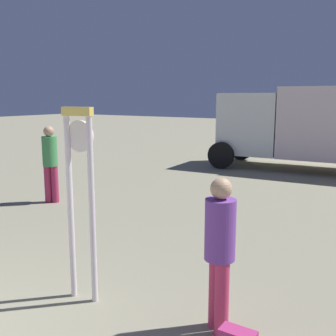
{
  "coord_description": "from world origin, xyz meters",
  "views": [
    {
      "loc": [
        3.99,
        -0.95,
        2.42
      ],
      "look_at": [
        0.27,
        4.8,
        1.2
      ],
      "focal_mm": 42.81,
      "sensor_mm": 36.0,
      "label": 1
    }
  ],
  "objects": [
    {
      "name": "person_near_clock",
      "position": [
        2.34,
        2.57,
        0.92
      ],
      "size": [
        0.31,
        0.31,
        1.64
      ],
      "color": "#CB375F",
      "rests_on": "ground_plane"
    },
    {
      "name": "person_distant",
      "position": [
        -3.2,
        5.18,
        0.99
      ],
      "size": [
        0.34,
        0.34,
        1.77
      ],
      "color": "#B42D56",
      "rests_on": "ground_plane"
    },
    {
      "name": "standing_clock",
      "position": [
        0.67,
        2.31,
        1.38
      ],
      "size": [
        0.4,
        0.14,
        2.31
      ],
      "color": "white",
      "rests_on": "ground_plane"
    },
    {
      "name": "box_truck_near",
      "position": [
        1.39,
        12.72,
        1.54
      ],
      "size": [
        7.3,
        2.86,
        2.74
      ],
      "color": "silver",
      "rests_on": "ground_plane"
    }
  ]
}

